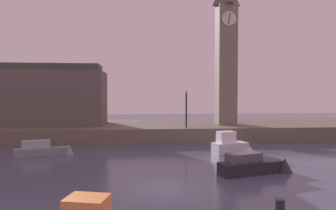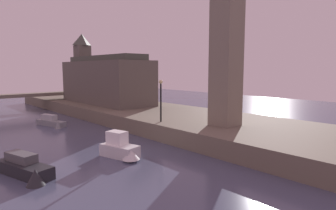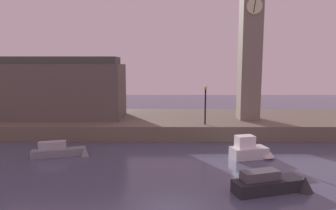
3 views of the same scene
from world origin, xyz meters
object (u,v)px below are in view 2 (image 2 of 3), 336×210
Objects in this scene: streetlamp at (161,96)px; boat_barge_dark at (26,169)px; boat_cruiser_grey at (52,122)px; parliament_hall at (104,79)px; boat_ferry_white at (121,148)px; clock_tower at (227,24)px.

streetlamp is 13.37m from boat_barge_dark.
parliament_hall is at bearing 119.10° from boat_cruiser_grey.
boat_cruiser_grey is at bearing -60.90° from parliament_hall.
boat_ferry_white reaches higher than boat_barge_dark.
parliament_hall reaches higher than boat_ferry_white.
streetlamp is at bearing 24.72° from boat_cruiser_grey.
parliament_hall is 3.33× the size of boat_barge_dark.
boat_barge_dark is at bearing -99.04° from clock_tower.
clock_tower is at bearing 77.15° from boat_ferry_white.
boat_barge_dark reaches higher than boat_cruiser_grey.
boat_ferry_white is (2.96, -6.26, -3.28)m from streetlamp.
boat_barge_dark is (20.38, -16.69, -4.42)m from parliament_hall.
streetlamp reaches higher than boat_barge_dark.
parliament_hall is at bearing 153.64° from boat_ferry_white.
boat_cruiser_grey is 15.35m from boat_ferry_white.
parliament_hall reaches higher than boat_barge_dark.
clock_tower reaches higher than boat_ferry_white.
clock_tower is 0.99× the size of parliament_hall.
parliament_hall is (-22.88, 0.98, -5.28)m from clock_tower.
boat_barge_dark is 1.06× the size of boat_cruiser_grey.
clock_tower reaches higher than boat_cruiser_grey.
streetlamp is at bearing 115.31° from boat_ferry_white.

